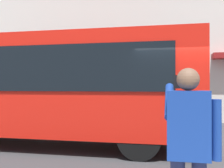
% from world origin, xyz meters
% --- Properties ---
extents(ground_plane, '(60.00, 60.00, 0.00)m').
position_xyz_m(ground_plane, '(0.00, 0.00, 0.00)').
color(ground_plane, '#38383A').
extents(red_bus, '(9.05, 2.54, 3.08)m').
position_xyz_m(red_bus, '(4.18, -0.35, 1.68)').
color(red_bus, red).
rests_on(red_bus, ground_plane).
extents(pedestrian_photographer, '(0.53, 0.52, 1.70)m').
position_xyz_m(pedestrian_photographer, '(0.27, 4.23, 1.14)').
color(pedestrian_photographer, '#1E2347').
rests_on(pedestrian_photographer, sidewalk_curb).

